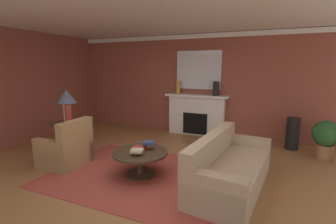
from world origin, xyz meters
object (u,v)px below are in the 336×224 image
(coffee_table, at_px, (140,158))
(vase_on_side_table, at_px, (69,114))
(sofa, at_px, (229,169))
(side_table, at_px, (69,135))
(vase_mantel_left, at_px, (178,87))
(table_lamp, at_px, (67,100))
(armchair_near_window, at_px, (66,150))
(vase_tall_corner, at_px, (293,133))
(potted_plant, at_px, (326,136))
(fireplace, at_px, (196,116))
(vase_mantel_right, at_px, (216,89))
(mantel_mirror, at_px, (199,70))

(coffee_table, relative_size, vase_on_side_table, 2.26)
(sofa, xyz_separation_m, side_table, (-3.66, 0.23, 0.10))
(vase_mantel_left, bearing_deg, coffee_table, -82.69)
(vase_on_side_table, bearing_deg, table_lamp, 141.34)
(armchair_near_window, distance_m, vase_mantel_left, 3.48)
(table_lamp, height_order, vase_tall_corner, table_lamp)
(armchair_near_window, distance_m, side_table, 0.80)
(side_table, distance_m, potted_plant, 5.67)
(fireplace, relative_size, sofa, 0.82)
(fireplace, xyz_separation_m, potted_plant, (3.08, -0.69, -0.06))
(coffee_table, bearing_deg, vase_tall_corner, 45.09)
(coffee_table, bearing_deg, vase_mantel_right, 75.99)
(fireplace, height_order, vase_mantel_left, vase_mantel_left)
(sofa, bearing_deg, vase_mantel_left, 125.44)
(sofa, bearing_deg, side_table, 176.47)
(vase_tall_corner, bearing_deg, mantel_mirror, 170.38)
(sofa, bearing_deg, armchair_near_window, -173.14)
(side_table, relative_size, vase_tall_corner, 0.91)
(coffee_table, height_order, side_table, side_table)
(vase_tall_corner, distance_m, potted_plant, 0.72)
(sofa, distance_m, table_lamp, 3.79)
(vase_tall_corner, bearing_deg, sofa, -114.09)
(side_table, bearing_deg, armchair_near_window, -49.53)
(armchair_near_window, height_order, vase_on_side_table, vase_on_side_table)
(coffee_table, xyz_separation_m, vase_on_side_table, (-1.96, 0.31, 0.59))
(table_lamp, xyz_separation_m, vase_on_side_table, (0.15, -0.12, -0.30))
(side_table, bearing_deg, potted_plant, 19.00)
(mantel_mirror, height_order, coffee_table, mantel_mirror)
(sofa, bearing_deg, vase_tall_corner, 65.91)
(mantel_mirror, bearing_deg, vase_tall_corner, -9.62)
(sofa, height_order, coffee_table, sofa)
(table_lamp, xyz_separation_m, vase_tall_corner, (4.76, 2.23, -0.84))
(vase_mantel_right, distance_m, potted_plant, 2.75)
(potted_plant, bearing_deg, mantel_mirror, 165.32)
(fireplace, bearing_deg, vase_tall_corner, -6.89)
(side_table, height_order, vase_tall_corner, vase_tall_corner)
(armchair_near_window, relative_size, side_table, 1.36)
(fireplace, xyz_separation_m, vase_on_side_table, (-2.14, -2.65, 0.37))
(mantel_mirror, distance_m, side_table, 3.79)
(mantel_mirror, relative_size, table_lamp, 1.72)
(coffee_table, height_order, vase_mantel_right, vase_mantel_right)
(side_table, bearing_deg, fireplace, 47.93)
(vase_tall_corner, bearing_deg, coffee_table, -134.91)
(mantel_mirror, bearing_deg, fireplace, -90.00)
(vase_tall_corner, bearing_deg, side_table, -154.88)
(fireplace, relative_size, vase_on_side_table, 4.07)
(table_lamp, bearing_deg, vase_on_side_table, -38.66)
(vase_on_side_table, height_order, potted_plant, vase_on_side_table)
(armchair_near_window, height_order, side_table, armchair_near_window)
(mantel_mirror, relative_size, armchair_near_window, 1.36)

